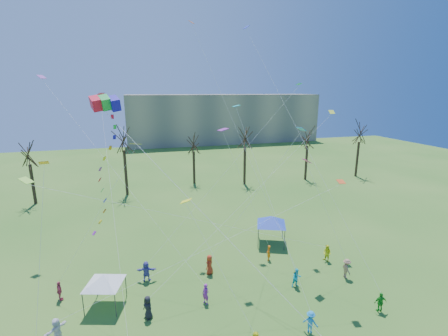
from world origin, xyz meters
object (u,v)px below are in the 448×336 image
object	(u,v)px
big_box_kite	(110,177)
canopy_tent_white	(104,279)
canopy_tent_blue	(271,220)
distant_building	(224,118)

from	to	relation	value
big_box_kite	canopy_tent_white	distance (m)	8.98
canopy_tent_white	canopy_tent_blue	xyz separation A→B (m)	(16.51, 5.98, 0.33)
distant_building	canopy_tent_blue	xyz separation A→B (m)	(-14.13, -68.61, -4.84)
canopy_tent_white	canopy_tent_blue	bearing A→B (deg)	19.90
big_box_kite	canopy_tent_blue	bearing A→B (deg)	28.54
big_box_kite	canopy_tent_blue	xyz separation A→B (m)	(15.23, 8.28, -8.25)
big_box_kite	canopy_tent_white	world-z (taller)	big_box_kite
distant_building	big_box_kite	bearing A→B (deg)	-110.90
distant_building	big_box_kite	size ratio (longest dim) A/B	2.86
distant_building	canopy_tent_white	size ratio (longest dim) A/B	17.08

